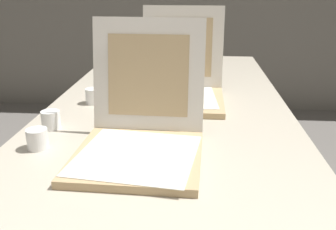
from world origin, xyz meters
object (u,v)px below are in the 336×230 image
object	(u,v)px
cup_white_mid	(93,96)
cup_white_near_center	(51,120)
table	(166,126)
pizza_box_front	(140,136)
cup_white_near_left	(37,139)
pizza_box_middle	(180,88)
cup_white_far	(116,80)

from	to	relation	value
cup_white_mid	cup_white_near_center	world-z (taller)	same
table	cup_white_mid	size ratio (longest dim) A/B	36.88
pizza_box_front	cup_white_mid	size ratio (longest dim) A/B	6.89
pizza_box_front	cup_white_near_left	xyz separation A→B (m)	(-0.30, 0.01, -0.02)
pizza_box_middle	cup_white_far	size ratio (longest dim) A/B	6.28
cup_white_mid	cup_white_near_center	distance (m)	0.28
pizza_box_middle	cup_white_far	distance (m)	0.35
cup_white_far	cup_white_near_center	world-z (taller)	same
cup_white_near_left	cup_white_near_center	bearing A→B (deg)	96.83
table	cup_white_near_center	world-z (taller)	cup_white_near_center
cup_white_far	cup_white_mid	world-z (taller)	same
table	cup_white_far	size ratio (longest dim) A/B	36.88
cup_white_far	cup_white_near_left	world-z (taller)	same
pizza_box_front	cup_white_near_left	distance (m)	0.30
cup_white_mid	cup_white_near_left	world-z (taller)	same
table	cup_white_far	world-z (taller)	cup_white_far
cup_white_far	cup_white_near_left	bearing A→B (deg)	-97.57
pizza_box_middle	cup_white_far	bearing A→B (deg)	149.80
cup_white_near_left	table	bearing A→B (deg)	42.46
cup_white_near_center	pizza_box_middle	bearing A→B (deg)	39.57
table	cup_white_near_center	size ratio (longest dim) A/B	36.88
pizza_box_middle	cup_white_near_left	size ratio (longest dim) A/B	6.28
pizza_box_front	cup_white_mid	bearing A→B (deg)	121.79
pizza_box_front	cup_white_far	distance (m)	0.72
table	pizza_box_front	world-z (taller)	pizza_box_front
table	pizza_box_middle	size ratio (longest dim) A/B	5.87
cup_white_near_left	pizza_box_front	bearing A→B (deg)	-2.25
cup_white_near_left	cup_white_far	bearing A→B (deg)	82.43
pizza_box_middle	cup_white_mid	bearing A→B (deg)	-168.31
pizza_box_middle	cup_white_near_left	distance (m)	0.63
pizza_box_front	cup_white_far	size ratio (longest dim) A/B	6.89
pizza_box_front	pizza_box_middle	distance (m)	0.52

